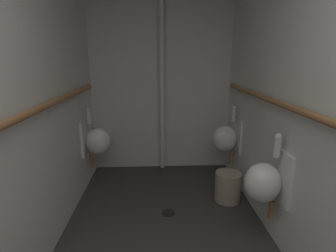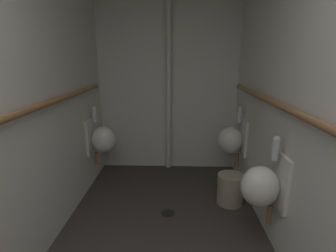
# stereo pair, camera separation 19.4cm
# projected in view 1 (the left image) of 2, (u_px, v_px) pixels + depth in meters

# --- Properties ---
(wall_left) EXTENTS (0.06, 3.60, 2.55)m
(wall_left) POSITION_uv_depth(u_px,v_px,m) (26.00, 102.00, 1.82)
(wall_left) COLOR silver
(wall_left) RESTS_ON ground
(wall_right) EXTENTS (0.06, 3.60, 2.55)m
(wall_right) POSITION_uv_depth(u_px,v_px,m) (300.00, 99.00, 1.91)
(wall_right) COLOR silver
(wall_right) RESTS_ON ground
(wall_back) EXTENTS (2.04, 0.06, 2.55)m
(wall_back) POSITION_uv_depth(u_px,v_px,m) (161.00, 80.00, 3.57)
(wall_back) COLOR silver
(wall_back) RESTS_ON ground
(urinal_left_mid) EXTENTS (0.32, 0.30, 0.76)m
(urinal_left_mid) POSITION_uv_depth(u_px,v_px,m) (96.00, 140.00, 3.16)
(urinal_left_mid) COLOR silver
(urinal_right_mid) EXTENTS (0.32, 0.30, 0.76)m
(urinal_right_mid) POSITION_uv_depth(u_px,v_px,m) (265.00, 182.00, 2.12)
(urinal_right_mid) COLOR silver
(urinal_right_far) EXTENTS (0.32, 0.30, 0.76)m
(urinal_right_far) POSITION_uv_depth(u_px,v_px,m) (227.00, 138.00, 3.26)
(urinal_right_far) COLOR silver
(supply_pipe_left) EXTENTS (0.06, 2.81, 0.06)m
(supply_pipe_left) POSITION_uv_depth(u_px,v_px,m) (42.00, 108.00, 1.86)
(supply_pipe_left) COLOR #936038
(supply_pipe_right) EXTENTS (0.06, 2.93, 0.06)m
(supply_pipe_right) POSITION_uv_depth(u_px,v_px,m) (288.00, 107.00, 1.91)
(supply_pipe_right) COLOR #936038
(standpipe_back_wall) EXTENTS (0.07, 0.07, 2.50)m
(standpipe_back_wall) POSITION_uv_depth(u_px,v_px,m) (162.00, 80.00, 3.46)
(standpipe_back_wall) COLOR silver
(standpipe_back_wall) RESTS_ON ground
(floor_drain) EXTENTS (0.14, 0.14, 0.01)m
(floor_drain) POSITION_uv_depth(u_px,v_px,m) (168.00, 213.00, 2.70)
(floor_drain) COLOR black
(floor_drain) RESTS_ON ground
(waste_bin) EXTENTS (0.29, 0.29, 0.34)m
(waste_bin) POSITION_uv_depth(u_px,v_px,m) (228.00, 187.00, 2.91)
(waste_bin) COLOR #9E937A
(waste_bin) RESTS_ON ground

